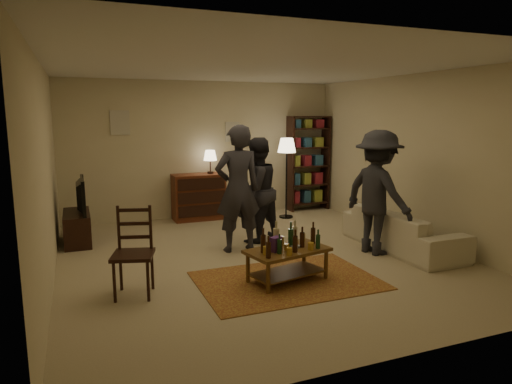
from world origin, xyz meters
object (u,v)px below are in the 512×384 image
person_left (238,189)px  person_right (256,190)px  dining_chair (134,248)px  floor_lamp (287,151)px  bookshelf (308,162)px  coffee_table (287,252)px  dresser (199,196)px  tv_stand (77,220)px  person_by_sofa (378,193)px  sofa (402,230)px

person_left → person_right: 0.61m
dining_chair → person_left: (1.67, 1.15, 0.41)m
person_left → person_right: (0.46, 0.39, -0.11)m
floor_lamp → person_left: size_ratio=0.83×
dining_chair → person_right: size_ratio=0.61×
dining_chair → bookshelf: 5.40m
dining_chair → person_right: person_right is taller
coffee_table → bookshelf: (2.29, 3.78, 0.66)m
dresser → bookshelf: bearing=1.6°
dresser → floor_lamp: size_ratio=0.85×
dining_chair → tv_stand: 2.58m
bookshelf → person_right: bookshelf is taller
dresser → floor_lamp: bearing=-16.6°
coffee_table → dining_chair: (-1.81, 0.29, 0.17)m
coffee_table → person_by_sofa: bearing=18.3°
bookshelf → person_left: 3.37m
dresser → sofa: dresser is taller
sofa → person_right: bearing=57.2°
bookshelf → floor_lamp: bookshelf is taller
dining_chair → dresser: bearing=80.3°
coffee_table → sofa: (2.24, 0.60, -0.07)m
dining_chair → floor_lamp: floor_lamp is taller
floor_lamp → person_left: person_left is taller
person_left → person_by_sofa: (1.88, -0.87, -0.04)m
tv_stand → person_right: bearing=-19.4°
tv_stand → sofa: 5.14m
floor_lamp → person_by_sofa: 2.68m
coffee_table → sofa: coffee_table is taller
tv_stand → bookshelf: size_ratio=0.52×
bookshelf → sofa: 3.26m
tv_stand → sofa: size_ratio=0.51×
coffee_table → bookshelf: 4.46m
dining_chair → dresser: (1.66, 3.42, -0.07)m
tv_stand → sofa: (4.64, -2.20, -0.08)m
coffee_table → dining_chair: bearing=170.9°
tv_stand → dresser: dresser is taller
tv_stand → person_left: (2.27, -1.35, 0.57)m
floor_lamp → person_left: (-1.65, -1.77, -0.39)m
dining_chair → coffee_table: bearing=7.1°
coffee_table → tv_stand: bearing=130.7°
floor_lamp → sofa: 2.91m
person_left → floor_lamp: bearing=-131.9°
coffee_table → bookshelf: bookshelf is taller
coffee_table → dining_chair: dining_chair is taller
dresser → person_by_sofa: bearing=-58.9°
floor_lamp → dining_chair: bearing=-138.6°
dresser → bookshelf: size_ratio=0.67×
coffee_table → floor_lamp: bearing=64.8°
person_by_sofa → dining_chair: bearing=83.6°
dresser → sofa: size_ratio=0.65×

